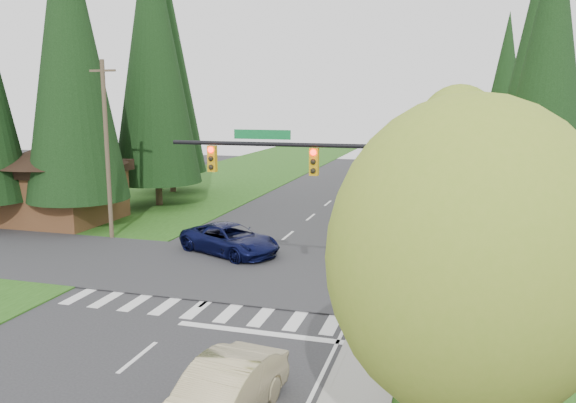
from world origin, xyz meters
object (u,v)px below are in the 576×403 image
at_px(parked_car_c, 405,193).
at_px(parked_car_e, 417,171).
at_px(parked_car_d, 409,181).
at_px(parked_car_b, 383,209).
at_px(parked_car_a, 387,225).
at_px(suv_navy, 230,239).
at_px(sedan_champagne, 222,395).

distance_m(parked_car_c, parked_car_e, 14.96).
xyz_separation_m(parked_car_c, parked_car_d, (-0.15, 7.00, -0.03)).
bearing_deg(parked_car_b, parked_car_c, 86.12).
height_order(parked_car_a, parked_car_e, parked_car_a).
bearing_deg(suv_navy, parked_car_a, -26.83).
xyz_separation_m(parked_car_a, parked_car_d, (-0.15, 19.33, -0.07)).
bearing_deg(parked_car_d, parked_car_a, -92.90).
bearing_deg(parked_car_b, suv_navy, -116.69).
bearing_deg(parked_car_b, parked_car_e, 90.95).
bearing_deg(parked_car_a, parked_car_e, 93.79).
height_order(suv_navy, parked_car_e, suv_navy).
relative_size(parked_car_d, parked_car_e, 0.87).
height_order(parked_car_b, parked_car_d, parked_car_d).
height_order(sedan_champagne, suv_navy, suv_navy).
bearing_deg(parked_car_d, parked_car_e, 85.57).
relative_size(parked_car_a, parked_car_d, 1.10).
bearing_deg(parked_car_e, suv_navy, -100.87).
bearing_deg(sedan_champagne, parked_car_e, 94.62).
distance_m(parked_car_b, parked_car_d, 14.02).
relative_size(suv_navy, parked_car_d, 1.46).
xyz_separation_m(parked_car_b, parked_car_d, (0.72, 14.00, 0.03)).
bearing_deg(sedan_champagne, parked_car_a, 91.90).
bearing_deg(parked_car_c, parked_car_e, 82.65).
bearing_deg(suv_navy, sedan_champagne, -134.21).
xyz_separation_m(suv_navy, parked_car_b, (6.45, 11.20, -0.16)).
distance_m(sedan_champagne, parked_car_b, 25.64).
bearing_deg(parked_car_b, parked_car_d, 90.27).
bearing_deg(suv_navy, parked_car_d, 8.59).
bearing_deg(suv_navy, parked_car_e, 12.02).
xyz_separation_m(parked_car_a, parked_car_b, (-0.87, 5.33, -0.10)).
bearing_deg(parked_car_e, parked_car_a, -88.42).
height_order(suv_navy, parked_car_a, suv_navy).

